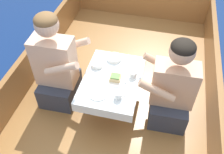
{
  "coord_description": "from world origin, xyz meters",
  "views": [
    {
      "loc": [
        0.4,
        -1.73,
        2.44
      ],
      "look_at": [
        0.0,
        -0.1,
        0.75
      ],
      "focal_mm": 40.0,
      "sensor_mm": 36.0,
      "label": 1
    }
  ],
  "objects_px": {
    "person_starboard": "(172,90)",
    "coffee_cup_starboard": "(118,95)",
    "person_port": "(56,68)",
    "coffee_cup_port": "(133,74)",
    "sandwich": "(115,77)"
  },
  "relations": [
    {
      "from": "coffee_cup_starboard",
      "to": "sandwich",
      "type": "bearing_deg",
      "value": 110.02
    },
    {
      "from": "person_starboard",
      "to": "sandwich",
      "type": "relative_size",
      "value": 9.05
    },
    {
      "from": "coffee_cup_starboard",
      "to": "person_starboard",
      "type": "bearing_deg",
      "value": 27.33
    },
    {
      "from": "person_port",
      "to": "coffee_cup_starboard",
      "type": "distance_m",
      "value": 0.72
    },
    {
      "from": "sandwich",
      "to": "coffee_cup_port",
      "type": "bearing_deg",
      "value": 27.64
    },
    {
      "from": "coffee_cup_starboard",
      "to": "person_port",
      "type": "bearing_deg",
      "value": 161.83
    },
    {
      "from": "coffee_cup_port",
      "to": "sandwich",
      "type": "bearing_deg",
      "value": -152.36
    },
    {
      "from": "person_starboard",
      "to": "coffee_cup_starboard",
      "type": "height_order",
      "value": "person_starboard"
    },
    {
      "from": "person_port",
      "to": "coffee_cup_port",
      "type": "relative_size",
      "value": 11.05
    },
    {
      "from": "person_port",
      "to": "coffee_cup_starboard",
      "type": "height_order",
      "value": "person_port"
    },
    {
      "from": "person_port",
      "to": "person_starboard",
      "type": "height_order",
      "value": "person_port"
    },
    {
      "from": "person_starboard",
      "to": "coffee_cup_starboard",
      "type": "bearing_deg",
      "value": 25.39
    },
    {
      "from": "person_starboard",
      "to": "coffee_cup_starboard",
      "type": "distance_m",
      "value": 0.53
    },
    {
      "from": "sandwich",
      "to": "person_port",
      "type": "bearing_deg",
      "value": 178.56
    },
    {
      "from": "person_starboard",
      "to": "coffee_cup_port",
      "type": "height_order",
      "value": "person_starboard"
    }
  ]
}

